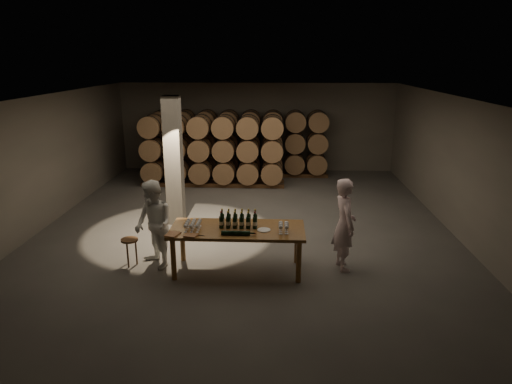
{
  "coord_description": "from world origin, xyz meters",
  "views": [
    {
      "loc": [
        0.74,
        -10.74,
        4.08
      ],
      "look_at": [
        0.28,
        -0.69,
        1.1
      ],
      "focal_mm": 32.0,
      "sensor_mm": 36.0,
      "label": 1
    }
  ],
  "objects_px": {
    "tasting_table": "(237,233)",
    "person_woman": "(154,225)",
    "notebook_near": "(191,235)",
    "stool": "(130,244)",
    "person_man": "(344,224)",
    "plate": "(264,230)",
    "bottle_cluster": "(238,221)"
  },
  "relations": [
    {
      "from": "tasting_table",
      "to": "person_woman",
      "type": "bearing_deg",
      "value": 175.69
    },
    {
      "from": "notebook_near",
      "to": "stool",
      "type": "xyz_separation_m",
      "value": [
        -1.37,
        0.6,
        -0.45
      ]
    },
    {
      "from": "person_man",
      "to": "tasting_table",
      "type": "bearing_deg",
      "value": 84.85
    },
    {
      "from": "plate",
      "to": "stool",
      "type": "xyz_separation_m",
      "value": [
        -2.71,
        0.24,
        -0.44
      ]
    },
    {
      "from": "tasting_table",
      "to": "person_man",
      "type": "relative_size",
      "value": 1.39
    },
    {
      "from": "tasting_table",
      "to": "stool",
      "type": "relative_size",
      "value": 4.56
    },
    {
      "from": "stool",
      "to": "notebook_near",
      "type": "bearing_deg",
      "value": -23.71
    },
    {
      "from": "stool",
      "to": "person_woman",
      "type": "bearing_deg",
      "value": -2.78
    },
    {
      "from": "plate",
      "to": "notebook_near",
      "type": "xyz_separation_m",
      "value": [
        -1.34,
        -0.37,
        0.01
      ]
    },
    {
      "from": "tasting_table",
      "to": "plate",
      "type": "distance_m",
      "value": 0.53
    },
    {
      "from": "notebook_near",
      "to": "person_man",
      "type": "relative_size",
      "value": 0.12
    },
    {
      "from": "person_woman",
      "to": "bottle_cluster",
      "type": "bearing_deg",
      "value": 47.84
    },
    {
      "from": "notebook_near",
      "to": "stool",
      "type": "bearing_deg",
      "value": 168.84
    },
    {
      "from": "tasting_table",
      "to": "notebook_near",
      "type": "height_order",
      "value": "notebook_near"
    },
    {
      "from": "notebook_near",
      "to": "person_woman",
      "type": "height_order",
      "value": "person_woman"
    },
    {
      "from": "bottle_cluster",
      "to": "person_woman",
      "type": "distance_m",
      "value": 1.69
    },
    {
      "from": "notebook_near",
      "to": "stool",
      "type": "distance_m",
      "value": 1.56
    },
    {
      "from": "bottle_cluster",
      "to": "notebook_near",
      "type": "bearing_deg",
      "value": -148.05
    },
    {
      "from": "bottle_cluster",
      "to": "plate",
      "type": "relative_size",
      "value": 2.92
    },
    {
      "from": "tasting_table",
      "to": "person_woman",
      "type": "distance_m",
      "value": 1.68
    },
    {
      "from": "tasting_table",
      "to": "plate",
      "type": "relative_size",
      "value": 10.32
    },
    {
      "from": "stool",
      "to": "person_man",
      "type": "height_order",
      "value": "person_man"
    },
    {
      "from": "bottle_cluster",
      "to": "person_man",
      "type": "distance_m",
      "value": 2.08
    },
    {
      "from": "bottle_cluster",
      "to": "person_man",
      "type": "height_order",
      "value": "person_man"
    },
    {
      "from": "plate",
      "to": "person_man",
      "type": "relative_size",
      "value": 0.13
    },
    {
      "from": "person_man",
      "to": "bottle_cluster",
      "type": "bearing_deg",
      "value": 82.81
    },
    {
      "from": "notebook_near",
      "to": "person_man",
      "type": "height_order",
      "value": "person_man"
    },
    {
      "from": "stool",
      "to": "person_woman",
      "type": "xyz_separation_m",
      "value": [
        0.53,
        -0.03,
        0.43
      ]
    },
    {
      "from": "bottle_cluster",
      "to": "person_woman",
      "type": "xyz_separation_m",
      "value": [
        -1.69,
        0.05,
        -0.13
      ]
    },
    {
      "from": "person_man",
      "to": "person_woman",
      "type": "bearing_deg",
      "value": 80.32
    },
    {
      "from": "plate",
      "to": "person_woman",
      "type": "height_order",
      "value": "person_woman"
    },
    {
      "from": "bottle_cluster",
      "to": "person_woman",
      "type": "relative_size",
      "value": 0.41
    }
  ]
}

